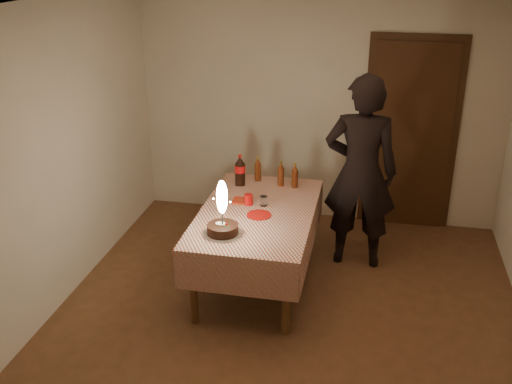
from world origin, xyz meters
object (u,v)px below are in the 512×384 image
(amber_bottle_right, at_px, (295,176))
(dining_table, at_px, (257,221))
(cola_bottle, at_px, (240,170))
(amber_bottle_left, at_px, (258,170))
(red_plate, at_px, (259,215))
(amber_bottle_mid, at_px, (281,174))
(photographer, at_px, (360,173))
(red_cup, at_px, (248,200))
(birthday_cake, at_px, (223,220))
(clear_cup, at_px, (263,201))

(amber_bottle_right, bearing_deg, dining_table, -112.31)
(cola_bottle, bearing_deg, amber_bottle_right, 4.24)
(amber_bottle_left, height_order, amber_bottle_right, same)
(dining_table, relative_size, cola_bottle, 5.42)
(red_plate, xyz_separation_m, amber_bottle_mid, (0.07, 0.72, 0.11))
(red_plate, xyz_separation_m, amber_bottle_right, (0.22, 0.70, 0.11))
(amber_bottle_mid, height_order, photographer, photographer)
(amber_bottle_left, distance_m, amber_bottle_mid, 0.26)
(dining_table, distance_m, red_cup, 0.22)
(amber_bottle_right, xyz_separation_m, photographer, (0.63, -0.02, 0.10))
(cola_bottle, distance_m, photographer, 1.18)
(amber_bottle_left, relative_size, photographer, 0.13)
(dining_table, bearing_deg, photographer, 33.84)
(amber_bottle_mid, relative_size, photographer, 0.13)
(birthday_cake, distance_m, red_plate, 0.49)
(cola_bottle, height_order, amber_bottle_mid, cola_bottle)
(amber_bottle_left, xyz_separation_m, amber_bottle_right, (0.39, -0.11, 0.00))
(clear_cup, distance_m, amber_bottle_left, 0.62)
(amber_bottle_right, relative_size, amber_bottle_mid, 1.00)
(amber_bottle_right, bearing_deg, clear_cup, -114.50)
(red_cup, height_order, clear_cup, red_cup)
(dining_table, bearing_deg, birthday_cake, -110.84)
(dining_table, bearing_deg, amber_bottle_left, 100.99)
(red_plate, xyz_separation_m, amber_bottle_left, (-0.18, 0.80, 0.11))
(birthday_cake, bearing_deg, dining_table, 69.16)
(amber_bottle_left, bearing_deg, clear_cup, -73.68)
(red_plate, bearing_deg, amber_bottle_left, 102.35)
(amber_bottle_right, xyz_separation_m, amber_bottle_mid, (-0.14, 0.02, 0.00))
(birthday_cake, bearing_deg, red_plate, 61.35)
(clear_cup, bearing_deg, cola_bottle, 126.16)
(amber_bottle_right, distance_m, amber_bottle_mid, 0.15)
(cola_bottle, relative_size, amber_bottle_left, 1.25)
(dining_table, xyz_separation_m, birthday_cake, (-0.19, -0.50, 0.22))
(amber_bottle_left, xyz_separation_m, photographer, (1.02, -0.13, 0.10))
(clear_cup, relative_size, amber_bottle_left, 0.35)
(cola_bottle, distance_m, amber_bottle_right, 0.55)
(dining_table, distance_m, cola_bottle, 0.69)
(dining_table, relative_size, amber_bottle_right, 6.75)
(clear_cup, bearing_deg, red_plate, -88.92)
(red_cup, distance_m, amber_bottle_left, 0.60)
(birthday_cake, distance_m, amber_bottle_left, 1.22)
(red_plate, distance_m, cola_bottle, 0.75)
(birthday_cake, xyz_separation_m, amber_bottle_left, (0.05, 1.22, -0.01))
(birthday_cake, relative_size, clear_cup, 5.33)
(clear_cup, distance_m, amber_bottle_right, 0.53)
(dining_table, distance_m, amber_bottle_right, 0.70)
(birthday_cake, height_order, photographer, photographer)
(birthday_cake, bearing_deg, clear_cup, 70.60)
(dining_table, height_order, birthday_cake, birthday_cake)
(clear_cup, bearing_deg, amber_bottle_right, 65.50)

